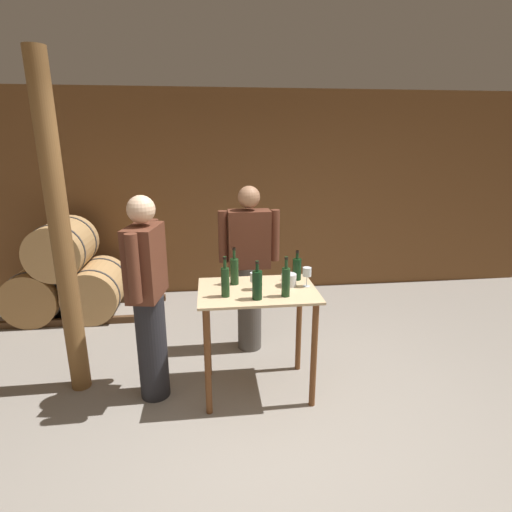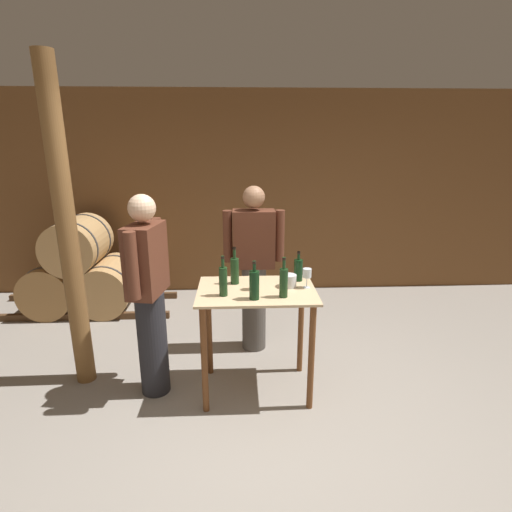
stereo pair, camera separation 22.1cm
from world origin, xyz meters
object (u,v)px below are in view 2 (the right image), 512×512
Objects in this scene: wine_bottle_far_right at (298,269)px; ice_bucket at (289,281)px; wine_bottle_center at (254,284)px; wine_glass_near_left at (254,278)px; wine_bottle_far_left at (223,280)px; person_visitor_with_scarf at (149,293)px; person_host at (254,266)px; wine_bottle_left at (235,270)px; wine_glass_near_center at (307,274)px; wine_bottle_right at (284,282)px; wooden_post at (67,233)px.

ice_bucket is at bearing -124.30° from wine_bottle_far_right.
wine_glass_near_left is at bearing 89.40° from wine_bottle_center.
person_visitor_with_scarf is at bearing 167.29° from wine_bottle_far_left.
wine_bottle_far_right is at bearing 45.31° from wine_bottle_center.
person_visitor_with_scarf reaches higher than person_host.
wine_glass_near_left is (-0.39, -0.19, 0.00)m from wine_bottle_far_right.
wine_bottle_far_right is at bearing 26.74° from wine_glass_near_left.
ice_bucket is at bearing 17.99° from wine_bottle_far_left.
wine_bottle_far_right is (0.39, 0.39, -0.02)m from wine_bottle_center.
person_visitor_with_scarf is (-0.69, -0.13, -0.15)m from wine_bottle_left.
person_host is at bearing 87.99° from wine_bottle_center.
wine_bottle_left reaches higher than wine_glass_near_center.
person_host is at bearing 72.78° from wine_bottle_left.
person_host is at bearing 102.02° from wine_bottle_right.
wine_bottle_far_left is 1.01× the size of wine_bottle_left.
wooden_post is 8.58× the size of wine_bottle_right.
wooden_post is 8.60× the size of wine_bottle_left.
wine_bottle_right is 0.28m from wine_glass_near_center.
wine_bottle_far_right is (0.62, 0.31, -0.03)m from wine_bottle_far_left.
wine_bottle_right is at bearing -138.30° from wine_glass_near_center.
wooden_post is at bearing 164.58° from wine_bottle_center.
wine_bottle_left is 0.63m from person_host.
wine_bottle_left is (0.09, 0.26, -0.01)m from wine_bottle_far_left.
wine_bottle_right is at bearing -5.95° from wine_bottle_far_left.
wine_bottle_center is 0.20m from wine_glass_near_left.
wine_glass_near_center is 1.28m from person_visitor_with_scarf.
wine_bottle_left is at bearing 113.51° from wine_bottle_center.
wine_bottle_far_left is 0.90m from person_host.
wine_bottle_center is 1.85× the size of wine_glass_near_center.
wine_bottle_center is 0.18× the size of person_visitor_with_scarf.
wine_bottle_far_left is (1.26, -0.33, -0.31)m from wooden_post.
wine_bottle_far_left is 0.46m from wine_bottle_right.
wine_bottle_right reaches higher than wine_bottle_center.
wooden_post is 1.34m from wine_bottle_far_left.
wine_bottle_far_left is at bearing 161.20° from wine_bottle_center.
wine_glass_near_left is at bearing 26.47° from wine_bottle_far_left.
wooden_post is 1.62× the size of person_host.
person_host is (1.53, 0.52, -0.47)m from wooden_post.
wine_bottle_right is 1.23× the size of wine_bottle_far_right.
wine_bottle_right is at bearing -107.28° from ice_bucket.
wine_bottle_far_right is at bearing 55.70° from ice_bucket.
ice_bucket is at bearing 72.72° from wine_bottle_right.
person_visitor_with_scarf reaches higher than ice_bucket.
wooden_post is 0.83m from person_visitor_with_scarf.
wine_bottle_center is at bearing -18.80° from wine_bottle_far_left.
wine_bottle_far_left is 2.23× the size of wine_glass_near_left.
wooden_post is at bearing 174.82° from ice_bucket.
person_visitor_with_scarf is at bearing -140.67° from person_host.
wine_bottle_far_right is 2.08× the size of ice_bucket.
wooden_post is 10.53× the size of wine_bottle_far_right.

